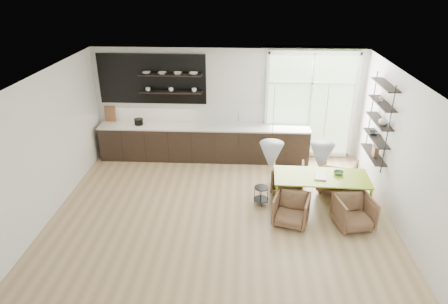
% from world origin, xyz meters
% --- Properties ---
extents(room, '(7.02, 6.01, 2.91)m').
position_xyz_m(room, '(0.58, 1.10, 1.46)').
color(room, tan).
rests_on(room, ground).
extents(kitchen_run, '(5.54, 0.69, 2.75)m').
position_xyz_m(kitchen_run, '(-0.69, 2.69, 0.60)').
color(kitchen_run, black).
rests_on(kitchen_run, ground).
extents(right_shelving, '(0.26, 1.22, 1.90)m').
position_xyz_m(right_shelving, '(3.36, 1.17, 1.65)').
color(right_shelving, black).
rests_on(right_shelving, ground).
extents(dining_table, '(2.01, 0.97, 0.72)m').
position_xyz_m(dining_table, '(2.10, 0.42, 0.67)').
color(dining_table, '#95B323').
rests_on(dining_table, ground).
extents(armchair_back_left, '(0.80, 0.82, 0.67)m').
position_xyz_m(armchair_back_left, '(1.47, 1.08, 0.34)').
color(armchair_back_left, brown).
rests_on(armchair_back_left, ground).
extents(armchair_back_right, '(1.02, 1.03, 0.72)m').
position_xyz_m(armchair_back_right, '(2.62, 1.13, 0.36)').
color(armchair_back_right, brown).
rests_on(armchair_back_right, ground).
extents(armchair_front_left, '(0.83, 0.84, 0.62)m').
position_xyz_m(armchair_front_left, '(1.43, -0.25, 0.31)').
color(armchair_front_left, brown).
rests_on(armchair_front_left, ground).
extents(armchair_front_right, '(0.83, 0.84, 0.65)m').
position_xyz_m(armchair_front_right, '(2.65, -0.29, 0.32)').
color(armchair_front_right, brown).
rests_on(armchair_front_right, ground).
extents(wire_stool, '(0.32, 0.32, 0.41)m').
position_xyz_m(wire_stool, '(0.85, 0.44, 0.26)').
color(wire_stool, black).
rests_on(wire_stool, ground).
extents(table_book, '(0.29, 0.36, 0.03)m').
position_xyz_m(table_book, '(1.95, 0.41, 0.74)').
color(table_book, white).
rests_on(table_book, dining_table).
extents(table_bowl, '(0.24, 0.24, 0.07)m').
position_xyz_m(table_bowl, '(2.47, 0.54, 0.75)').
color(table_bowl, '#477440').
rests_on(table_bowl, dining_table).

